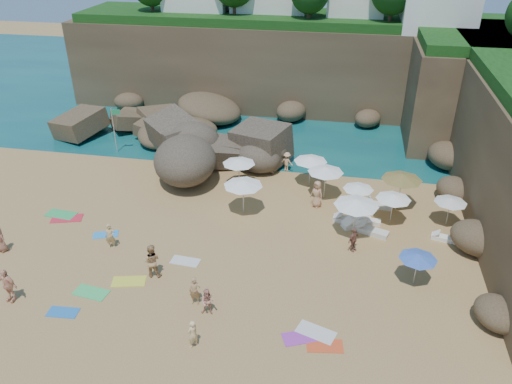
% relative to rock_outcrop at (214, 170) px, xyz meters
% --- Properties ---
extents(ground, '(120.00, 120.00, 0.00)m').
position_rel_rock_outcrop_xyz_m(ground, '(2.43, -9.22, 0.00)').
color(ground, tan).
rests_on(ground, ground).
extents(seawater, '(120.00, 120.00, 0.00)m').
position_rel_rock_outcrop_xyz_m(seawater, '(2.43, 20.78, 0.00)').
color(seawater, '#0C4751').
rests_on(seawater, ground).
extents(cliff_back, '(44.00, 8.00, 8.00)m').
position_rel_rock_outcrop_xyz_m(cliff_back, '(4.43, 15.78, 4.00)').
color(cliff_back, brown).
rests_on(cliff_back, ground).
extents(cliff_corner, '(10.00, 12.00, 8.00)m').
position_rel_rock_outcrop_xyz_m(cliff_corner, '(19.43, 10.78, 4.00)').
color(cliff_corner, brown).
rests_on(cliff_corner, ground).
extents(rock_promontory, '(12.00, 7.00, 2.00)m').
position_rel_rock_outcrop_xyz_m(rock_promontory, '(-8.57, 6.78, 0.00)').
color(rock_promontory, brown).
rests_on(rock_promontory, ground).
extents(marina_masts, '(3.10, 0.10, 6.00)m').
position_rel_rock_outcrop_xyz_m(marina_masts, '(-14.07, 20.78, 3.00)').
color(marina_masts, white).
rests_on(marina_masts, ground).
extents(rock_outcrop, '(9.00, 7.07, 3.39)m').
position_rel_rock_outcrop_xyz_m(rock_outcrop, '(0.00, 0.00, 0.00)').
color(rock_outcrop, brown).
rests_on(rock_outcrop, ground).
extents(flag_pole, '(0.71, 0.29, 3.74)m').
position_rel_rock_outcrop_xyz_m(flag_pole, '(-8.44, 1.71, 2.39)').
color(flag_pole, silver).
rests_on(flag_pole, ground).
extents(parasol_0, '(2.29, 2.29, 2.17)m').
position_rel_rock_outcrop_xyz_m(parasol_0, '(2.45, -2.16, 1.99)').
color(parasol_0, silver).
rests_on(parasol_0, ground).
extents(parasol_1, '(2.58, 2.58, 2.44)m').
position_rel_rock_outcrop_xyz_m(parasol_1, '(3.63, 1.73, 2.24)').
color(parasol_1, silver).
rests_on(parasol_1, ground).
extents(parasol_2, '(2.35, 2.35, 2.22)m').
position_rel_rock_outcrop_xyz_m(parasol_2, '(7.31, -0.96, 2.04)').
color(parasol_2, silver).
rests_on(parasol_2, ground).
extents(parasol_3, '(2.15, 2.15, 2.04)m').
position_rel_rock_outcrop_xyz_m(parasol_3, '(12.76, -5.01, 1.87)').
color(parasol_3, silver).
rests_on(parasol_3, ground).
extents(parasol_4, '(2.64, 2.64, 2.50)m').
position_rel_rock_outcrop_xyz_m(parasol_4, '(10.50, -6.87, 2.29)').
color(parasol_4, silver).
rests_on(parasol_4, ground).
extents(parasol_5, '(2.42, 2.42, 2.28)m').
position_rel_rock_outcrop_xyz_m(parasol_5, '(8.46, -2.54, 2.10)').
color(parasol_5, silver).
rests_on(parasol_5, ground).
extents(parasol_6, '(2.61, 2.61, 2.47)m').
position_rel_rock_outcrop_xyz_m(parasol_6, '(13.34, -3.00, 2.27)').
color(parasol_6, silver).
rests_on(parasol_6, ground).
extents(parasol_7, '(1.98, 1.98, 1.87)m').
position_rel_rock_outcrop_xyz_m(parasol_7, '(10.65, -3.87, 1.72)').
color(parasol_7, silver).
rests_on(parasol_7, ground).
extents(parasol_8, '(1.98, 1.98, 1.87)m').
position_rel_rock_outcrop_xyz_m(parasol_8, '(16.20, -4.54, 1.72)').
color(parasol_8, silver).
rests_on(parasol_8, ground).
extents(parasol_9, '(2.51, 2.51, 2.37)m').
position_rel_rock_outcrop_xyz_m(parasol_9, '(3.48, -5.53, 2.18)').
color(parasol_9, silver).
rests_on(parasol_9, ground).
extents(parasol_10, '(1.96, 1.96, 1.86)m').
position_rel_rock_outcrop_xyz_m(parasol_10, '(13.72, -10.78, 1.70)').
color(parasol_10, silver).
rests_on(parasol_10, ground).
extents(lounger_0, '(1.96, 0.84, 0.30)m').
position_rel_rock_outcrop_xyz_m(lounger_0, '(10.20, -5.43, 0.15)').
color(lounger_0, silver).
rests_on(lounger_0, ground).
extents(lounger_1, '(1.99, 0.70, 0.31)m').
position_rel_rock_outcrop_xyz_m(lounger_1, '(12.00, -3.27, 0.15)').
color(lounger_1, white).
rests_on(lounger_1, ground).
extents(lounger_2, '(2.11, 1.58, 0.32)m').
position_rel_rock_outcrop_xyz_m(lounger_2, '(10.79, -5.75, 0.16)').
color(lounger_2, white).
rests_on(lounger_2, ground).
extents(lounger_3, '(2.07, 1.29, 0.31)m').
position_rel_rock_outcrop_xyz_m(lounger_3, '(11.64, -6.48, 0.15)').
color(lounger_3, silver).
rests_on(lounger_3, ground).
extents(lounger_4, '(1.66, 0.87, 0.25)m').
position_rel_rock_outcrop_xyz_m(lounger_4, '(15.90, -6.39, 0.12)').
color(lounger_4, white).
rests_on(lounger_4, ground).
extents(lounger_5, '(1.63, 0.59, 0.25)m').
position_rel_rock_outcrop_xyz_m(lounger_5, '(11.37, -5.33, 0.13)').
color(lounger_5, white).
rests_on(lounger_5, ground).
extents(towel_0, '(1.55, 0.86, 0.03)m').
position_rel_rock_outcrop_xyz_m(towel_0, '(-3.25, -16.26, 0.01)').
color(towel_0, blue).
rests_on(towel_0, ground).
extents(towel_3, '(1.89, 1.12, 0.03)m').
position_rel_rock_outcrop_xyz_m(towel_3, '(-2.58, -14.66, 0.02)').
color(towel_3, '#38C460').
rests_on(towel_3, ground).
extents(towel_5, '(1.66, 0.92, 0.03)m').
position_rel_rock_outcrop_xyz_m(towel_5, '(1.35, -11.24, 0.01)').
color(towel_5, silver).
rests_on(towel_5, ground).
extents(towel_6, '(1.89, 1.45, 0.03)m').
position_rel_rock_outcrop_xyz_m(towel_6, '(8.33, -15.74, 0.01)').
color(towel_6, purple).
rests_on(towel_6, ground).
extents(towel_7, '(2.12, 1.46, 0.03)m').
position_rel_rock_outcrop_xyz_m(towel_7, '(-7.43, -8.36, 0.02)').
color(towel_7, red).
rests_on(towel_7, ground).
extents(towel_8, '(1.65, 1.23, 0.03)m').
position_rel_rock_outcrop_xyz_m(towel_8, '(-4.19, -9.60, 0.01)').
color(towel_8, '#2A8DE3').
rests_on(towel_8, ground).
extents(towel_10, '(1.74, 1.05, 0.03)m').
position_rel_rock_outcrop_xyz_m(towel_10, '(9.43, -16.07, 0.01)').
color(towel_10, '#DF4A23').
rests_on(towel_10, ground).
extents(towel_11, '(2.02, 1.14, 0.03)m').
position_rel_rock_outcrop_xyz_m(towel_11, '(-8.06, -7.98, 0.02)').
color(towel_11, green).
rests_on(towel_11, ground).
extents(towel_12, '(1.91, 1.26, 0.03)m').
position_rel_rock_outcrop_xyz_m(towel_12, '(-1.03, -13.47, 0.02)').
color(towel_12, yellow).
rests_on(towel_12, ground).
extents(towel_13, '(2.00, 1.44, 0.03)m').
position_rel_rock_outcrop_xyz_m(towel_13, '(8.97, -15.31, 0.02)').
color(towel_13, silver).
rests_on(towel_13, ground).
extents(person_stand_0, '(0.64, 0.48, 1.58)m').
position_rel_rock_outcrop_xyz_m(person_stand_0, '(-3.24, -10.75, 0.79)').
color(person_stand_0, tan).
rests_on(person_stand_0, ground).
extents(person_stand_1, '(1.02, 0.84, 1.95)m').
position_rel_rock_outcrop_xyz_m(person_stand_1, '(0.05, -12.73, 0.97)').
color(person_stand_1, tan).
rests_on(person_stand_1, ground).
extents(person_stand_2, '(1.06, 0.72, 1.51)m').
position_rel_rock_outcrop_xyz_m(person_stand_2, '(5.44, 0.92, 0.76)').
color(person_stand_2, '#E0B17F').
rests_on(person_stand_2, ground).
extents(person_stand_3, '(0.82, 0.91, 1.48)m').
position_rel_rock_outcrop_xyz_m(person_stand_3, '(10.51, -8.46, 0.74)').
color(person_stand_3, '#8B5645').
rests_on(person_stand_3, ground).
extents(person_stand_4, '(1.03, 0.90, 1.85)m').
position_rel_rock_outcrop_xyz_m(person_stand_4, '(8.05, -3.85, 0.92)').
color(person_stand_4, tan).
rests_on(person_stand_4, ground).
extents(person_stand_5, '(1.51, 0.80, 1.57)m').
position_rel_rock_outcrop_xyz_m(person_stand_5, '(-3.13, 0.29, 0.78)').
color(person_stand_5, '#A77253').
rests_on(person_stand_5, ground).
extents(person_stand_6, '(0.58, 0.64, 1.46)m').
position_rel_rock_outcrop_xyz_m(person_stand_6, '(3.63, -17.14, 0.73)').
color(person_stand_6, '#F7CD8C').
rests_on(person_stand_6, ground).
extents(person_lie_1, '(1.36, 2.02, 0.46)m').
position_rel_rock_outcrop_xyz_m(person_lie_1, '(-6.23, -15.93, 0.23)').
color(person_lie_1, '#ECAA86').
rests_on(person_lie_1, ground).
extents(person_lie_2, '(1.22, 1.72, 0.41)m').
position_rel_rock_outcrop_xyz_m(person_lie_2, '(-9.24, -12.22, 0.21)').
color(person_lie_2, '#8B5945').
rests_on(person_lie_2, ground).
extents(person_lie_4, '(0.68, 1.56, 0.36)m').
position_rel_rock_outcrop_xyz_m(person_lie_4, '(2.92, -14.43, 0.18)').
color(person_lie_4, tan).
rests_on(person_lie_4, ground).
extents(person_lie_5, '(0.79, 1.48, 0.54)m').
position_rel_rock_outcrop_xyz_m(person_lie_5, '(3.74, -15.03, 0.27)').
color(person_lie_5, tan).
rests_on(person_lie_5, ground).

